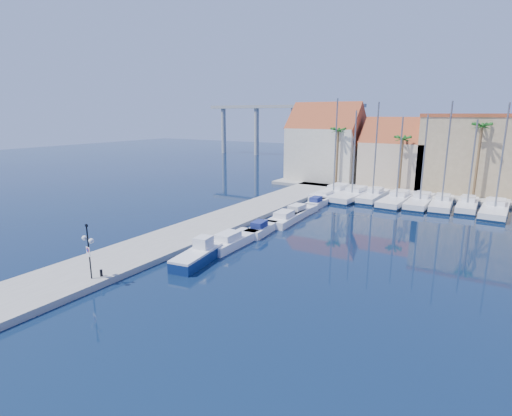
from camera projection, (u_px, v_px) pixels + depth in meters
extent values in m
plane|color=#081432|center=(201.00, 289.00, 27.89)|extent=(260.00, 260.00, 0.00)
cube|color=gray|center=(216.00, 223.00, 43.62)|extent=(6.00, 77.00, 0.50)
cube|color=gray|center=(447.00, 190.00, 62.46)|extent=(54.00, 16.00, 0.50)
cylinder|color=black|center=(89.00, 252.00, 27.95)|extent=(0.10, 0.10, 4.03)
cylinder|color=black|center=(86.00, 239.00, 27.91)|extent=(0.50, 0.14, 0.05)
cylinder|color=black|center=(89.00, 240.00, 27.58)|extent=(0.50, 0.14, 0.05)
sphere|color=white|center=(84.00, 238.00, 28.07)|extent=(0.36, 0.36, 0.36)
sphere|color=white|center=(91.00, 241.00, 27.42)|extent=(0.36, 0.36, 0.36)
cube|color=black|center=(86.00, 225.00, 27.51)|extent=(0.24, 0.16, 0.16)
cube|color=white|center=(88.00, 251.00, 27.88)|extent=(0.50, 0.12, 0.50)
cylinder|color=red|center=(88.00, 250.00, 27.85)|extent=(0.34, 0.07, 0.34)
cylinder|color=#1933A5|center=(87.00, 250.00, 27.85)|extent=(0.24, 0.05, 0.24)
cube|color=white|center=(89.00, 255.00, 27.96)|extent=(0.40, 0.10, 0.14)
cylinder|color=black|center=(101.00, 273.00, 28.74)|extent=(0.20, 0.20, 0.50)
cube|color=navy|center=(197.00, 258.00, 32.57)|extent=(2.69, 5.78, 0.83)
cube|color=white|center=(197.00, 253.00, 32.46)|extent=(2.69, 5.78, 0.19)
cube|color=white|center=(203.00, 243.00, 33.34)|extent=(1.42, 1.65, 1.02)
cube|color=white|center=(232.00, 241.00, 37.06)|extent=(2.24, 6.68, 0.80)
cube|color=white|center=(228.00, 236.00, 36.34)|extent=(1.53, 2.35, 0.60)
cube|color=white|center=(261.00, 230.00, 40.81)|extent=(2.10, 5.22, 0.80)
cube|color=navy|center=(259.00, 224.00, 40.21)|extent=(1.30, 1.88, 0.60)
cube|color=white|center=(286.00, 219.00, 45.08)|extent=(2.64, 7.08, 0.80)
cube|color=white|center=(284.00, 214.00, 44.33)|extent=(1.70, 2.52, 0.60)
cube|color=white|center=(299.00, 212.00, 48.16)|extent=(2.26, 6.36, 0.80)
cube|color=white|center=(297.00, 207.00, 47.50)|extent=(1.50, 2.25, 0.60)
cube|color=white|center=(317.00, 204.00, 52.67)|extent=(1.74, 5.14, 0.80)
cube|color=navy|center=(316.00, 199.00, 52.08)|extent=(1.18, 1.81, 0.60)
cube|color=white|center=(327.00, 197.00, 56.89)|extent=(2.75, 7.41, 0.80)
cube|color=white|center=(325.00, 193.00, 56.15)|extent=(1.78, 2.64, 0.60)
cube|color=white|center=(343.00, 190.00, 61.83)|extent=(2.48, 6.67, 0.80)
cube|color=white|center=(342.00, 186.00, 61.14)|extent=(1.60, 2.38, 0.60)
cube|color=white|center=(335.00, 193.00, 59.38)|extent=(3.78, 11.52, 1.00)
cube|color=#0B1E3B|center=(335.00, 195.00, 59.45)|extent=(3.85, 11.58, 0.28)
cube|color=white|center=(339.00, 186.00, 60.09)|extent=(2.31, 3.54, 0.60)
cylinder|color=slate|center=(336.00, 145.00, 57.31)|extent=(0.20, 0.20, 13.08)
cube|color=white|center=(353.00, 195.00, 57.49)|extent=(3.78, 11.28, 1.00)
cube|color=#0B1E3B|center=(353.00, 197.00, 57.56)|extent=(3.85, 11.34, 0.28)
cube|color=white|center=(357.00, 189.00, 58.17)|extent=(2.28, 3.48, 0.60)
cylinder|color=slate|center=(354.00, 152.00, 55.63)|extent=(0.20, 0.20, 11.39)
cube|color=white|center=(373.00, 197.00, 56.60)|extent=(2.46, 9.01, 1.00)
cube|color=#0B1E3B|center=(373.00, 199.00, 56.68)|extent=(2.52, 9.07, 0.28)
cube|color=white|center=(376.00, 190.00, 57.16)|extent=(1.67, 2.72, 0.60)
cylinder|color=slate|center=(376.00, 149.00, 54.68)|extent=(0.20, 0.20, 12.51)
cube|color=white|center=(397.00, 200.00, 54.47)|extent=(3.34, 10.91, 1.00)
cube|color=#0B1E3B|center=(397.00, 202.00, 54.54)|extent=(3.40, 10.98, 0.28)
cube|color=white|center=(400.00, 193.00, 55.15)|extent=(2.12, 3.33, 0.60)
cylinder|color=slate|center=(400.00, 158.00, 52.71)|extent=(0.20, 0.20, 10.58)
cube|color=white|center=(420.00, 202.00, 53.19)|extent=(2.64, 9.92, 1.00)
cube|color=#0B1E3B|center=(420.00, 204.00, 53.27)|extent=(2.70, 9.98, 0.28)
cube|color=white|center=(422.00, 195.00, 53.83)|extent=(1.82, 2.98, 0.60)
cylinder|color=slate|center=(424.00, 158.00, 51.42)|extent=(0.20, 0.20, 10.88)
cube|color=white|center=(442.00, 204.00, 51.93)|extent=(2.85, 9.35, 1.00)
cube|color=#0B1E3B|center=(441.00, 206.00, 52.00)|extent=(2.92, 9.42, 0.28)
cube|color=white|center=(443.00, 197.00, 52.53)|extent=(1.82, 2.85, 0.60)
cylinder|color=slate|center=(447.00, 152.00, 49.98)|extent=(0.20, 0.20, 12.50)
cube|color=white|center=(467.00, 206.00, 51.01)|extent=(2.34, 8.62, 1.00)
cube|color=#0B1E3B|center=(467.00, 208.00, 51.09)|extent=(2.40, 8.68, 0.28)
cube|color=white|center=(468.00, 198.00, 51.55)|extent=(1.60, 2.60, 0.60)
cylinder|color=slate|center=(473.00, 162.00, 49.36)|extent=(0.20, 0.20, 10.27)
cube|color=white|center=(495.00, 210.00, 48.92)|extent=(3.24, 10.85, 1.00)
cube|color=#0B1E3B|center=(495.00, 212.00, 48.99)|extent=(3.31, 10.91, 0.28)
cube|color=white|center=(496.00, 202.00, 49.60)|extent=(2.09, 3.30, 0.60)
cylinder|color=slate|center=(502.00, 156.00, 46.97)|extent=(0.20, 0.20, 12.23)
cube|color=beige|center=(326.00, 154.00, 70.78)|extent=(12.00, 9.00, 9.00)
cube|color=maroon|center=(327.00, 128.00, 69.74)|extent=(12.30, 9.00, 9.00)
cube|color=#C9B08E|center=(395.00, 164.00, 64.87)|extent=(10.00, 8.00, 7.00)
cube|color=maroon|center=(396.00, 142.00, 64.06)|extent=(10.30, 8.00, 8.00)
cube|color=tan|center=(473.00, 155.00, 59.61)|extent=(14.00, 10.00, 11.00)
cube|color=maroon|center=(478.00, 115.00, 58.29)|extent=(14.20, 10.20, 0.50)
cylinder|color=brown|center=(337.00, 158.00, 64.59)|extent=(0.36, 0.36, 9.00)
sphere|color=#19581A|center=(338.00, 131.00, 63.59)|extent=(2.60, 2.60, 2.60)
cylinder|color=brown|center=(401.00, 165.00, 59.59)|extent=(0.36, 0.36, 8.00)
sphere|color=#19581A|center=(403.00, 139.00, 58.70)|extent=(2.60, 2.60, 2.60)
cylinder|color=brown|center=(477.00, 162.00, 54.24)|extent=(0.36, 0.36, 10.00)
sphere|color=#19581A|center=(482.00, 126.00, 53.13)|extent=(2.60, 2.60, 2.60)
cube|color=#9E9E99|center=(281.00, 106.00, 112.01)|extent=(48.00, 2.20, 0.90)
cylinder|color=#9E9E99|center=(224.00, 130.00, 123.86)|extent=(1.40, 1.40, 14.00)
cylinder|color=#9E9E99|center=(257.00, 131.00, 117.72)|extent=(1.40, 1.40, 14.00)
cylinder|color=#9E9E99|center=(293.00, 132.00, 111.57)|extent=(1.40, 1.40, 14.00)
cylinder|color=#9E9E99|center=(334.00, 133.00, 105.43)|extent=(1.40, 1.40, 14.00)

